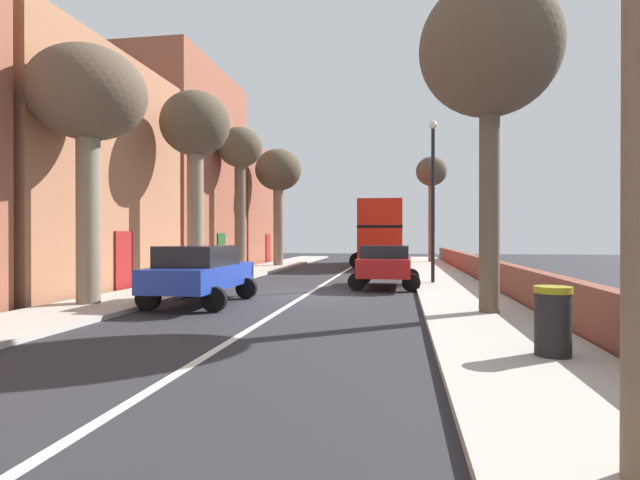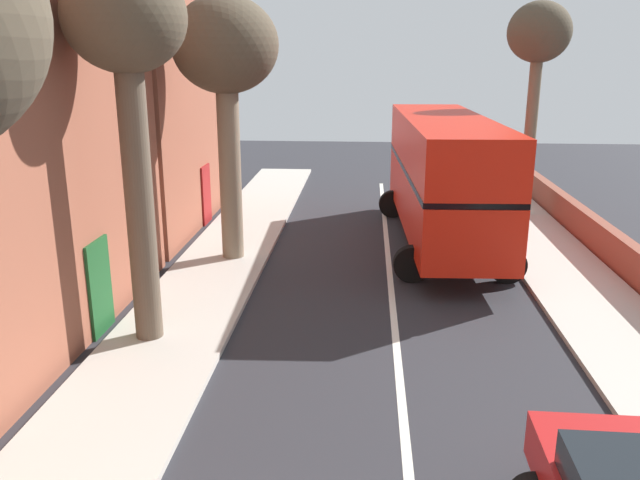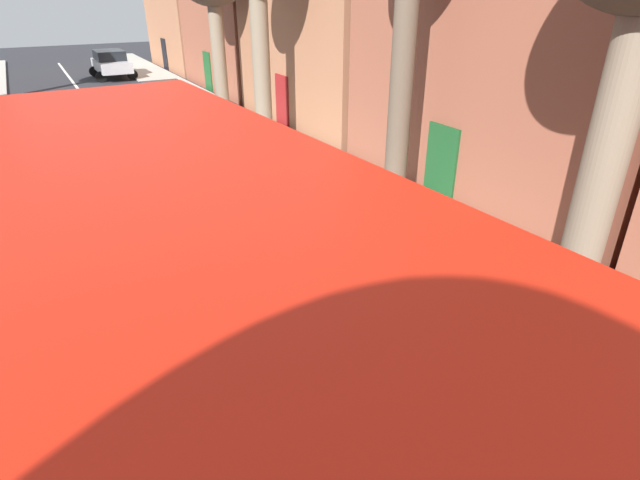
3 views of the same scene
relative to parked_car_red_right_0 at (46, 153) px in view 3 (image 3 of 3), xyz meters
name	(u,v)px [view 3 (image 3 of 3)]	position (x,y,z in m)	size (l,w,h in m)	color
ground_plane	(123,148)	(-2.50, -2.79, -0.92)	(84.00, 84.00, 0.00)	#28282D
road_centre_line	(123,148)	(-2.50, -2.79, -0.91)	(0.16, 54.00, 0.01)	silver
sidewalk_left	(248,130)	(-7.40, -2.79, -0.86)	(2.60, 60.00, 0.12)	#B2ADA3
terraced_houses_left	(318,1)	(-11.00, -3.37, 3.83)	(4.07, 47.62, 10.95)	#9E6647
parked_car_red_right_0	(46,153)	(0.00, 0.00, 0.00)	(2.59, 4.28, 1.58)	#AD1919
parked_car_blue_left_1	(169,102)	(-5.00, -5.56, 0.02)	(2.46, 4.48, 1.66)	#1E389E
parked_car_silver_left_2	(111,63)	(-5.00, -19.93, 0.04)	(2.57, 4.27, 1.69)	#B7BABF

